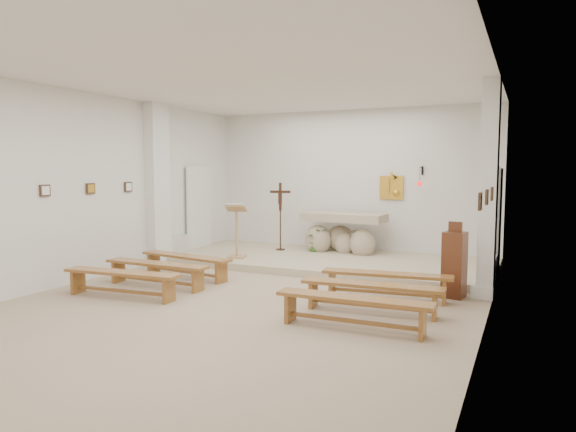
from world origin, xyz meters
The scene contains 29 objects.
ground centered at (0.00, 0.00, 0.00)m, with size 7.00×10.00×0.00m, color tan.
wall_left centered at (-3.49, 0.00, 1.75)m, with size 0.02×10.00×3.50m, color silver.
wall_right centered at (3.49, 0.00, 1.75)m, with size 0.02×10.00×3.50m, color silver.
wall_back centered at (0.00, 4.99, 1.75)m, with size 7.00×0.02×3.50m, color silver.
ceiling centered at (0.00, 0.00, 3.49)m, with size 7.00×10.00×0.02m, color silver.
sanctuary_platform centered at (0.00, 3.50, 0.07)m, with size 6.98×3.00×0.15m, color #B6A98C.
pilaster_left centered at (-3.37, 2.00, 1.75)m, with size 0.26×0.55×3.50m, color white.
pilaster_right centered at (3.37, 2.00, 1.75)m, with size 0.26×0.55×3.50m, color white.
gold_wall_relief centered at (1.05, 4.96, 1.65)m, with size 0.55×0.04×0.55m, color gold.
sanctuary_lamp centered at (1.75, 4.71, 1.81)m, with size 0.11×0.36×0.44m.
station_frame_left_front centered at (-3.47, -0.80, 1.72)m, with size 0.03×0.20×0.20m, color #3C291A.
station_frame_left_mid centered at (-3.47, 0.20, 1.72)m, with size 0.03×0.20×0.20m, color #3C291A.
station_frame_left_rear centered at (-3.47, 1.20, 1.72)m, with size 0.03×0.20×0.20m, color #3C291A.
station_frame_right_front centered at (3.47, -0.80, 1.72)m, with size 0.03×0.20×0.20m, color #3C291A.
station_frame_right_mid centered at (3.47, 0.20, 1.72)m, with size 0.03×0.20×0.20m, color #3C291A.
station_frame_right_rear centered at (3.47, 1.20, 1.72)m, with size 0.03×0.20×0.20m, color #3C291A.
radiator_left centered at (-3.43, 2.70, 0.27)m, with size 0.10×0.85×0.52m, color silver.
radiator_right centered at (3.43, 2.70, 0.27)m, with size 0.10×0.85×0.52m, color silver.
altar centered at (0.06, 4.39, 0.53)m, with size 1.97×0.91×1.00m.
lectern centered at (-1.78, 2.64, 0.74)m, with size 0.51×0.46×1.20m.
crucifix_stand centered at (-1.38, 4.02, 1.08)m, with size 0.48×0.21×1.61m.
potted_plant centered at (-0.53, 4.18, 0.42)m, with size 0.49×0.43×0.55m, color #345F26.
donation_pedestal centered at (2.91, 1.65, 0.55)m, with size 0.39×0.39×1.24m.
bench_left_front centered at (-1.96, 1.05, 0.33)m, with size 2.08×0.60×0.43m.
bench_right_front centered at (1.96, 1.05, 0.33)m, with size 2.08×0.57×0.43m.
bench_left_second centered at (-1.96, 0.19, 0.33)m, with size 2.06×0.34×0.43m.
bench_right_second centered at (1.96, 0.19, 0.33)m, with size 2.07×0.47×0.43m.
bench_left_third centered at (-1.96, -0.67, 0.33)m, with size 2.08×0.51×0.43m.
bench_right_third centered at (1.96, -0.67, 0.33)m, with size 2.06×0.37×0.43m.
Camera 1 is at (3.96, -6.91, 2.08)m, focal length 32.00 mm.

